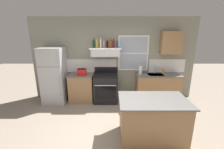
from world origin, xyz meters
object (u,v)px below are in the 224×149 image
(refrigerator, at_px, (54,75))
(bottle_champagne_gold_foil, at_px, (97,43))
(paper_towel_roll, at_px, (141,70))
(bottle_balsamic_dark, at_px, (107,45))
(bottle_amber_wine, at_px, (110,44))
(bottle_clear_tall, at_px, (101,43))
(bottle_red_label_wine, at_px, (114,44))
(stove_range, at_px, (106,88))
(bottle_rose_pink, at_px, (104,44))
(kitchen_island, at_px, (152,119))
(bottle_dark_green_wine, at_px, (94,44))
(dish_soap_bottle, at_px, (163,71))
(toaster, at_px, (82,72))
(bottle_blue_liqueur, at_px, (117,45))

(refrigerator, distance_m, bottle_champagne_gold_foil, 1.71)
(paper_towel_roll, bearing_deg, bottle_balsamic_dark, 176.02)
(bottle_amber_wine, bearing_deg, bottle_clear_tall, 167.14)
(bottle_red_label_wine, bearing_deg, bottle_clear_tall, 178.94)
(stove_range, height_order, bottle_balsamic_dark, bottle_balsamic_dark)
(refrigerator, distance_m, bottle_clear_tall, 1.81)
(bottle_rose_pink, distance_m, kitchen_island, 2.67)
(bottle_dark_green_wine, distance_m, dish_soap_bottle, 2.40)
(kitchen_island, bearing_deg, bottle_champagne_gold_foil, 123.84)
(bottle_clear_tall, xyz_separation_m, bottle_rose_pink, (0.10, -0.00, -0.02))
(bottle_clear_tall, distance_m, bottle_red_label_wine, 0.40)
(toaster, distance_m, bottle_blue_liqueur, 1.41)
(refrigerator, relative_size, bottle_red_label_wine, 5.98)
(toaster, bearing_deg, bottle_red_label_wine, 7.95)
(toaster, relative_size, bottle_clear_tall, 0.90)
(bottle_clear_tall, bearing_deg, dish_soap_bottle, 0.09)
(bottle_clear_tall, xyz_separation_m, bottle_balsamic_dark, (0.21, -0.02, -0.03))
(bottle_rose_pink, bearing_deg, bottle_amber_wine, -18.14)
(bottle_blue_liqueur, bearing_deg, toaster, -174.89)
(bottle_balsamic_dark, height_order, bottle_blue_liqueur, bottle_blue_liqueur)
(bottle_amber_wine, bearing_deg, stove_range, -156.74)
(dish_soap_bottle, bearing_deg, paper_towel_roll, -172.56)
(bottle_amber_wine, distance_m, bottle_red_label_wine, 0.12)
(dish_soap_bottle, bearing_deg, bottle_champagne_gold_foil, -178.98)
(toaster, relative_size, bottle_rose_pink, 1.05)
(refrigerator, height_order, dish_soap_bottle, refrigerator)
(refrigerator, height_order, bottle_champagne_gold_foil, bottle_champagne_gold_foil)
(toaster, bearing_deg, bottle_balsamic_dark, 8.71)
(bottle_champagne_gold_foil, distance_m, bottle_balsamic_dark, 0.32)
(bottle_amber_wine, relative_size, bottle_red_label_wine, 1.04)
(refrigerator, distance_m, kitchen_island, 3.28)
(bottle_dark_green_wine, bearing_deg, bottle_amber_wine, -5.09)
(refrigerator, relative_size, kitchen_island, 1.27)
(toaster, xyz_separation_m, bottle_champagne_gold_foil, (0.50, 0.11, 0.87))
(bottle_rose_pink, distance_m, paper_towel_roll, 1.43)
(refrigerator, bearing_deg, bottle_amber_wine, 2.80)
(bottle_clear_tall, height_order, kitchen_island, bottle_clear_tall)
(bottle_balsamic_dark, bearing_deg, bottle_amber_wine, -25.67)
(bottle_balsamic_dark, xyz_separation_m, bottle_blue_liqueur, (0.31, -0.02, 0.00))
(bottle_amber_wine, bearing_deg, bottle_dark_green_wine, 174.91)
(paper_towel_roll, bearing_deg, stove_range, -178.08)
(bottle_champagne_gold_foil, relative_size, dish_soap_bottle, 1.80)
(bottle_dark_green_wine, bearing_deg, dish_soap_bottle, 0.68)
(toaster, bearing_deg, bottle_rose_pink, 11.66)
(bottle_blue_liqueur, bearing_deg, bottle_balsamic_dark, 175.59)
(bottle_red_label_wine, xyz_separation_m, kitchen_island, (0.80, -1.98, -1.41))
(bottle_champagne_gold_foil, xyz_separation_m, dish_soap_bottle, (2.14, 0.04, -0.88))
(bottle_blue_liqueur, distance_m, paper_towel_roll, 1.10)
(bottle_dark_green_wine, relative_size, bottle_balsamic_dark, 1.19)
(toaster, bearing_deg, bottle_blue_liqueur, 5.11)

